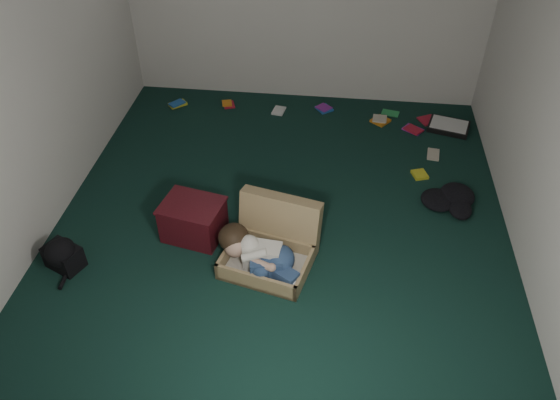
# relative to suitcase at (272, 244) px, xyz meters

# --- Properties ---
(floor) EXTENTS (4.50, 4.50, 0.00)m
(floor) POSITION_rel_suitcase_xyz_m (0.03, 0.49, -0.15)
(floor) COLOR black
(floor) RESTS_ON ground
(wall_front) EXTENTS (4.50, 0.00, 4.50)m
(wall_front) POSITION_rel_suitcase_xyz_m (0.03, -1.76, 1.15)
(wall_front) COLOR silver
(wall_front) RESTS_ON ground
(wall_left) EXTENTS (0.00, 4.50, 4.50)m
(wall_left) POSITION_rel_suitcase_xyz_m (-1.97, 0.49, 1.15)
(wall_left) COLOR silver
(wall_left) RESTS_ON ground
(wall_right) EXTENTS (0.00, 4.50, 4.50)m
(wall_right) POSITION_rel_suitcase_xyz_m (2.03, 0.49, 1.15)
(wall_right) COLOR silver
(wall_right) RESTS_ON ground
(suitcase) EXTENTS (0.83, 0.81, 0.51)m
(suitcase) POSITION_rel_suitcase_xyz_m (0.00, 0.00, 0.00)
(suitcase) COLOR tan
(suitcase) RESTS_ON floor
(person) EXTENTS (0.71, 0.48, 0.31)m
(person) POSITION_rel_suitcase_xyz_m (-0.09, -0.16, 0.04)
(person) COLOR silver
(person) RESTS_ON suitcase
(maroon_bin) EXTENTS (0.57, 0.49, 0.35)m
(maroon_bin) POSITION_rel_suitcase_xyz_m (-0.71, 0.19, 0.02)
(maroon_bin) COLOR #410D13
(maroon_bin) RESTS_ON floor
(backpack) EXTENTS (0.45, 0.41, 0.22)m
(backpack) POSITION_rel_suitcase_xyz_m (-1.67, -0.29, -0.04)
(backpack) COLOR black
(backpack) RESTS_ON floor
(clothing_pile) EXTENTS (0.47, 0.40, 0.14)m
(clothing_pile) POSITION_rel_suitcase_xyz_m (1.58, 0.87, -0.08)
(clothing_pile) COLOR black
(clothing_pile) RESTS_ON floor
(paper_tray) EXTENTS (0.50, 0.43, 0.06)m
(paper_tray) POSITION_rel_suitcase_xyz_m (1.70, 2.19, -0.12)
(paper_tray) COLOR black
(paper_tray) RESTS_ON floor
(book_scatter) EXTENTS (3.13, 1.38, 0.02)m
(book_scatter) POSITION_rel_suitcase_xyz_m (0.54, 2.16, -0.14)
(book_scatter) COLOR yellow
(book_scatter) RESTS_ON floor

